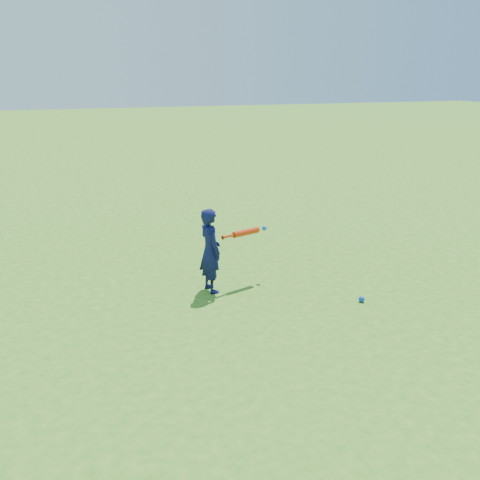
# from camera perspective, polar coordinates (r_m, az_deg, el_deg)

# --- Properties ---
(ground) EXTENTS (80.00, 80.00, 0.00)m
(ground) POSITION_cam_1_polar(r_m,az_deg,el_deg) (7.38, -6.16, -5.14)
(ground) COLOR #3A751C
(ground) RESTS_ON ground
(child) EXTENTS (0.33, 0.45, 1.14)m
(child) POSITION_cam_1_polar(r_m,az_deg,el_deg) (7.08, -3.19, -1.13)
(child) COLOR #0E1142
(child) RESTS_ON ground
(ground_ball_blue) EXTENTS (0.08, 0.08, 0.08)m
(ground_ball_blue) POSITION_cam_1_polar(r_m,az_deg,el_deg) (7.08, 12.84, -6.17)
(ground_ball_blue) COLOR #0B3AC4
(ground_ball_blue) RESTS_ON ground
(bat_swing) EXTENTS (0.74, 0.29, 0.09)m
(bat_swing) POSITION_cam_1_polar(r_m,az_deg,el_deg) (7.33, 0.80, 0.86)
(bat_swing) COLOR red
(bat_swing) RESTS_ON ground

